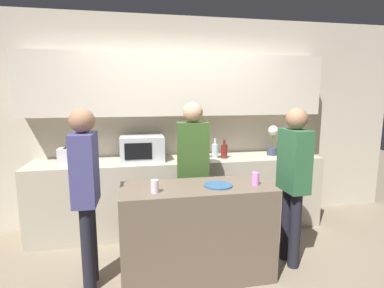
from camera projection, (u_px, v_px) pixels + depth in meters
back_wall at (177, 108)px, 3.92m from camera, size 6.40×0.40×2.70m
back_counter at (181, 194)px, 3.83m from camera, size 3.60×0.62×0.91m
kitchen_island at (197, 231)px, 2.81m from camera, size 1.39×0.56×0.88m
microwave at (142, 148)px, 3.65m from camera, size 0.52×0.39×0.30m
toaster at (70, 156)px, 3.50m from camera, size 0.26×0.16×0.18m
potted_plant at (273, 140)px, 3.96m from camera, size 0.14×0.14×0.39m
bottle_0 at (206, 150)px, 3.79m from camera, size 0.06×0.06×0.26m
bottle_1 at (215, 151)px, 3.77m from camera, size 0.08×0.08×0.25m
bottle_2 at (224, 151)px, 3.78m from camera, size 0.08×0.08×0.24m
plate_on_island at (218, 185)px, 2.74m from camera, size 0.26×0.26×0.01m
cup_0 at (255, 179)px, 2.76m from camera, size 0.07×0.07×0.12m
cup_1 at (155, 186)px, 2.55m from camera, size 0.07×0.07×0.11m
person_left at (193, 163)px, 3.26m from camera, size 0.36×0.23×1.63m
person_center at (293, 174)px, 2.94m from camera, size 0.21×0.35×1.59m
person_right at (86, 184)px, 2.57m from camera, size 0.21×0.35×1.60m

